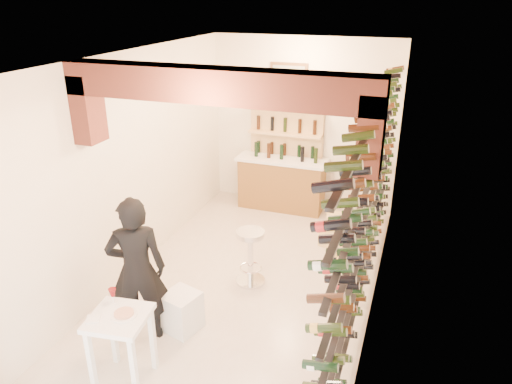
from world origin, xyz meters
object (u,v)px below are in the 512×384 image
crate_lower (338,237)px  wine_rack (364,198)px  white_stool (182,311)px  person (137,270)px  tasting_table (120,328)px  chrome_barstool (250,253)px  back_counter (282,182)px

crate_lower → wine_rack: bearing=-71.2°
white_stool → person: size_ratio=0.27×
crate_lower → person: bearing=-121.7°
tasting_table → chrome_barstool: tasting_table is taller
white_stool → chrome_barstool: chrome_barstool is taller
back_counter → wine_rack: bearing=-55.3°
white_stool → person: bearing=-146.6°
wine_rack → crate_lower: size_ratio=10.47×
tasting_table → person: 0.78m
back_counter → white_stool: size_ratio=3.37×
white_stool → crate_lower: bearing=62.1°
tasting_table → person: size_ratio=0.56×
wine_rack → crate_lower: wine_rack is taller
tasting_table → white_stool: (0.18, 0.97, -0.44)m
back_counter → tasting_table: bearing=-93.6°
wine_rack → chrome_barstool: (-1.51, 0.00, -1.07)m
chrome_barstool → crate_lower: chrome_barstool is taller
wine_rack → person: size_ratio=3.09×
crate_lower → back_counter: bearing=138.7°
back_counter → chrome_barstool: bearing=-83.1°
back_counter → crate_lower: size_ratio=3.12×
white_stool → crate_lower: size_ratio=0.93×
wine_rack → person: (-2.36, -1.53, -0.62)m
chrome_barstool → white_stool: bearing=-109.6°
back_counter → person: bearing=-97.2°
crate_lower → white_stool: bearing=-117.9°
tasting_table → person: bearing=99.9°
wine_rack → back_counter: size_ratio=3.35×
wine_rack → crate_lower: 2.09m
tasting_table → white_stool: size_ratio=2.04×
white_stool → chrome_barstool: bearing=70.4°
back_counter → white_stool: bearing=-91.9°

